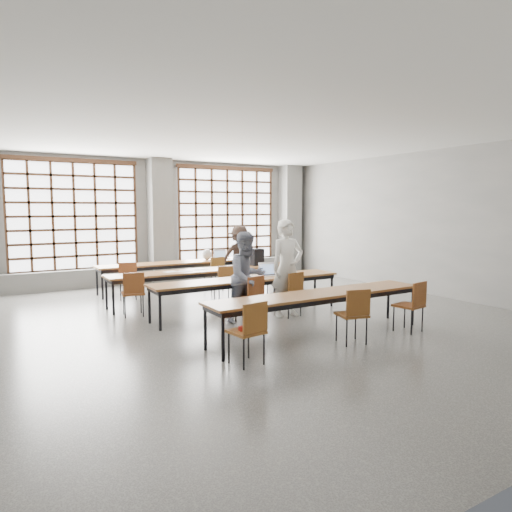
{
  "coord_description": "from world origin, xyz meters",
  "views": [
    {
      "loc": [
        -4.35,
        -7.3,
        2.11
      ],
      "look_at": [
        0.28,
        0.4,
        1.17
      ],
      "focal_mm": 32.0,
      "sensor_mm": 36.0,
      "label": 1
    }
  ],
  "objects_px": {
    "desk_row_b": "(197,273)",
    "student_back": "(240,257)",
    "green_box": "(244,275)",
    "desk_row_a": "(176,264)",
    "chair_mid_left": "(133,289)",
    "laptop_front": "(268,272)",
    "desk_row_d": "(319,297)",
    "mouse": "(288,274)",
    "chair_front_right": "(291,290)",
    "backpack": "(257,257)",
    "student_female": "(247,277)",
    "chair_front_left": "(252,294)",
    "chair_near_right": "(413,301)",
    "chair_near_mid": "(354,310)",
    "chair_back_left": "(128,277)",
    "chair_back_mid": "(215,270)",
    "red_pouch": "(246,328)",
    "laptop_back": "(221,256)",
    "chair_mid_right": "(279,276)",
    "plastic_bag": "(207,254)",
    "desk_row_c": "(248,281)",
    "chair_near_left": "(250,327)",
    "chair_mid_centre": "(225,281)",
    "chair_back_right": "(243,268)"
  },
  "relations": [
    {
      "from": "desk_row_b",
      "to": "student_back",
      "type": "bearing_deg",
      "value": 34.21
    },
    {
      "from": "green_box",
      "to": "desk_row_a",
      "type": "bearing_deg",
      "value": 93.3
    },
    {
      "from": "chair_mid_left",
      "to": "laptop_front",
      "type": "height_order",
      "value": "laptop_front"
    },
    {
      "from": "desk_row_d",
      "to": "laptop_front",
      "type": "bearing_deg",
      "value": 80.65
    },
    {
      "from": "laptop_front",
      "to": "mouse",
      "type": "height_order",
      "value": "laptop_front"
    },
    {
      "from": "desk_row_d",
      "to": "chair_front_right",
      "type": "relative_size",
      "value": 4.55
    },
    {
      "from": "mouse",
      "to": "backpack",
      "type": "height_order",
      "value": "backpack"
    },
    {
      "from": "student_female",
      "to": "chair_front_left",
      "type": "bearing_deg",
      "value": -91.46
    },
    {
      "from": "chair_near_right",
      "to": "mouse",
      "type": "height_order",
      "value": "chair_near_right"
    },
    {
      "from": "chair_front_left",
      "to": "green_box",
      "type": "height_order",
      "value": "chair_front_left"
    },
    {
      "from": "desk_row_a",
      "to": "chair_near_mid",
      "type": "distance_m",
      "value": 5.94
    },
    {
      "from": "laptop_front",
      "to": "mouse",
      "type": "relative_size",
      "value": 3.95
    },
    {
      "from": "desk_row_a",
      "to": "chair_back_left",
      "type": "height_order",
      "value": "chair_back_left"
    },
    {
      "from": "chair_back_mid",
      "to": "red_pouch",
      "type": "bearing_deg",
      "value": -111.63
    },
    {
      "from": "laptop_back",
      "to": "mouse",
      "type": "xyz_separation_m",
      "value": [
        -0.17,
        -3.43,
        -0.04
      ]
    },
    {
      "from": "red_pouch",
      "to": "chair_mid_left",
      "type": "bearing_deg",
      "value": 98.59
    },
    {
      "from": "chair_near_right",
      "to": "chair_back_mid",
      "type": "bearing_deg",
      "value": 102.3
    },
    {
      "from": "chair_near_right",
      "to": "chair_mid_right",
      "type": "bearing_deg",
      "value": 95.39
    },
    {
      "from": "plastic_bag",
      "to": "desk_row_c",
      "type": "bearing_deg",
      "value": -101.23
    },
    {
      "from": "laptop_back",
      "to": "backpack",
      "type": "height_order",
      "value": "backpack"
    },
    {
      "from": "chair_near_left",
      "to": "student_back",
      "type": "bearing_deg",
      "value": 62.27
    },
    {
      "from": "chair_back_left",
      "to": "chair_near_left",
      "type": "height_order",
      "value": "same"
    },
    {
      "from": "laptop_back",
      "to": "mouse",
      "type": "relative_size",
      "value": 3.72
    },
    {
      "from": "chair_back_left",
      "to": "chair_front_right",
      "type": "distance_m",
      "value": 4.0
    },
    {
      "from": "chair_back_left",
      "to": "chair_near_right",
      "type": "xyz_separation_m",
      "value": [
        3.38,
        -5.28,
        0.0
      ]
    },
    {
      "from": "chair_mid_left",
      "to": "mouse",
      "type": "xyz_separation_m",
      "value": [
        2.97,
        -0.99,
        0.21
      ]
    },
    {
      "from": "chair_back_left",
      "to": "laptop_back",
      "type": "relative_size",
      "value": 2.41
    },
    {
      "from": "red_pouch",
      "to": "desk_row_b",
      "type": "bearing_deg",
      "value": 75.27
    },
    {
      "from": "plastic_bag",
      "to": "mouse",
      "type": "bearing_deg",
      "value": -85.15
    },
    {
      "from": "chair_back_left",
      "to": "laptop_front",
      "type": "bearing_deg",
      "value": -49.19
    },
    {
      "from": "chair_back_left",
      "to": "backpack",
      "type": "bearing_deg",
      "value": -19.79
    },
    {
      "from": "desk_row_b",
      "to": "chair_front_right",
      "type": "height_order",
      "value": "chair_front_right"
    },
    {
      "from": "desk_row_d",
      "to": "chair_mid_centre",
      "type": "relative_size",
      "value": 4.55
    },
    {
      "from": "chair_front_left",
      "to": "laptop_front",
      "type": "relative_size",
      "value": 2.27
    },
    {
      "from": "chair_near_left",
      "to": "chair_near_mid",
      "type": "relative_size",
      "value": 1.0
    },
    {
      "from": "desk_row_d",
      "to": "chair_mid_right",
      "type": "height_order",
      "value": "chair_mid_right"
    },
    {
      "from": "student_back",
      "to": "mouse",
      "type": "xyz_separation_m",
      "value": [
        -0.41,
        -2.82,
        -0.08
      ]
    },
    {
      "from": "desk_row_b",
      "to": "red_pouch",
      "type": "distance_m",
      "value": 4.27
    },
    {
      "from": "chair_mid_left",
      "to": "chair_front_right",
      "type": "xyz_separation_m",
      "value": [
        2.63,
        -1.59,
        0.0
      ]
    },
    {
      "from": "chair_near_left",
      "to": "student_back",
      "type": "distance_m",
      "value": 6.12
    },
    {
      "from": "chair_back_left",
      "to": "chair_near_left",
      "type": "relative_size",
      "value": 1.0
    },
    {
      "from": "chair_front_left",
      "to": "student_female",
      "type": "xyz_separation_m",
      "value": [
        -0.02,
        0.13,
        0.3
      ]
    },
    {
      "from": "desk_row_c",
      "to": "green_box",
      "type": "bearing_deg",
      "value": 122.01
    },
    {
      "from": "chair_near_right",
      "to": "laptop_back",
      "type": "xyz_separation_m",
      "value": [
        -0.61,
        6.02,
        0.25
      ]
    },
    {
      "from": "chair_near_left",
      "to": "chair_back_right",
      "type": "bearing_deg",
      "value": 61.54
    },
    {
      "from": "chair_back_left",
      "to": "chair_back_right",
      "type": "distance_m",
      "value": 3.04
    },
    {
      "from": "laptop_back",
      "to": "chair_front_left",
      "type": "bearing_deg",
      "value": -109.13
    },
    {
      "from": "chair_near_right",
      "to": "backpack",
      "type": "xyz_separation_m",
      "value": [
        -0.53,
        4.26,
        0.39
      ]
    },
    {
      "from": "chair_back_mid",
      "to": "laptop_front",
      "type": "height_order",
      "value": "laptop_front"
    },
    {
      "from": "chair_near_left",
      "to": "green_box",
      "type": "bearing_deg",
      "value": 62.04
    }
  ]
}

